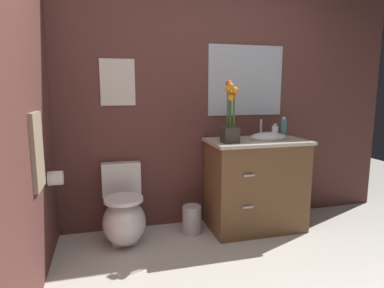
% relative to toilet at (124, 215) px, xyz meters
% --- Properties ---
extents(wall_back, '(4.03, 0.05, 2.50)m').
position_rel_toilet_xyz_m(wall_back, '(0.90, 0.30, 1.01)').
color(wall_back, brown).
rests_on(wall_back, ground_plane).
extents(wall_left, '(0.05, 4.44, 2.50)m').
position_rel_toilet_xyz_m(wall_left, '(-0.61, -0.84, 1.01)').
color(wall_left, brown).
rests_on(wall_left, ground_plane).
extents(toilet, '(0.38, 0.59, 0.69)m').
position_rel_toilet_xyz_m(toilet, '(0.00, 0.00, 0.00)').
color(toilet, white).
rests_on(toilet, ground_plane).
extents(vanity_cabinet, '(0.94, 0.56, 1.07)m').
position_rel_toilet_xyz_m(vanity_cabinet, '(1.28, -0.03, 0.21)').
color(vanity_cabinet, brown).
rests_on(vanity_cabinet, ground_plane).
extents(flower_vase, '(0.14, 0.14, 0.56)m').
position_rel_toilet_xyz_m(flower_vase, '(0.96, -0.13, 0.85)').
color(flower_vase, '#38332D').
rests_on(flower_vase, vanity_cabinet).
extents(soap_bottle, '(0.06, 0.06, 0.20)m').
position_rel_toilet_xyz_m(soap_bottle, '(1.62, 0.08, 0.74)').
color(soap_bottle, teal).
rests_on(soap_bottle, vanity_cabinet).
extents(lotion_bottle, '(0.06, 0.06, 0.15)m').
position_rel_toilet_xyz_m(lotion_bottle, '(1.48, 0.00, 0.71)').
color(lotion_bottle, white).
rests_on(lotion_bottle, vanity_cabinet).
extents(trash_bin, '(0.18, 0.18, 0.27)m').
position_rel_toilet_xyz_m(trash_bin, '(0.64, 0.00, -0.11)').
color(trash_bin, '#B7B7BC').
rests_on(trash_bin, ground_plane).
extents(wall_poster, '(0.32, 0.01, 0.42)m').
position_rel_toilet_xyz_m(wall_poster, '(-0.00, 0.27, 1.18)').
color(wall_poster, silver).
extents(wall_mirror, '(0.80, 0.01, 0.70)m').
position_rel_toilet_xyz_m(wall_mirror, '(1.27, 0.27, 1.21)').
color(wall_mirror, '#B2BCC6').
extents(hanging_towel, '(0.03, 0.28, 0.52)m').
position_rel_toilet_xyz_m(hanging_towel, '(-0.57, -0.52, 0.71)').
color(hanging_towel, gray).
extents(toilet_paper_roll, '(0.11, 0.11, 0.11)m').
position_rel_toilet_xyz_m(toilet_paper_roll, '(-0.52, -0.20, 0.44)').
color(toilet_paper_roll, white).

